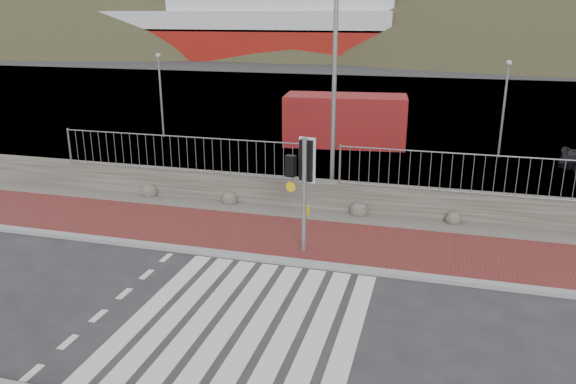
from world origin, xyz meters
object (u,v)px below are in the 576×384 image
(shipping_container, at_px, (345,120))
(traffic_signal_far, at_px, (303,170))
(ferry, at_px, (241,18))
(streetlight, at_px, (340,57))

(shipping_container, bearing_deg, traffic_signal_far, -91.20)
(ferry, relative_size, streetlight, 6.03)
(shipping_container, bearing_deg, ferry, 108.60)
(streetlight, bearing_deg, ferry, 105.81)
(streetlight, distance_m, shipping_container, 9.22)
(traffic_signal_far, relative_size, shipping_container, 0.55)
(traffic_signal_far, height_order, shipping_container, traffic_signal_far)
(ferry, bearing_deg, traffic_signal_far, -68.77)
(streetlight, xyz_separation_m, shipping_container, (-1.19, 8.44, -3.50))
(ferry, bearing_deg, shipping_container, -65.14)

